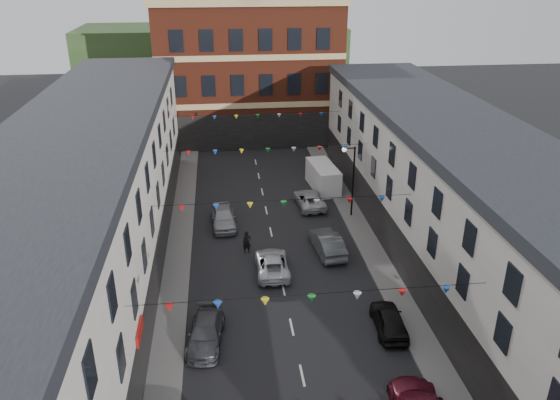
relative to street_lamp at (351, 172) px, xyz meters
name	(u,v)px	position (x,y,z in m)	size (l,w,h in m)	color
ground	(292,327)	(-6.55, -14.00, -3.90)	(160.00, 160.00, 0.00)	black
pavement_left	(172,314)	(-13.45, -12.00, -3.83)	(1.80, 64.00, 0.15)	#605E5B
pavement_right	(398,298)	(0.35, -12.00, -3.83)	(1.80, 64.00, 0.15)	#605E5B
terrace_left	(69,248)	(-18.33, -13.00, 1.44)	(8.40, 56.00, 10.70)	silver
terrace_right	(493,233)	(5.23, -13.00, 0.95)	(8.40, 56.00, 9.70)	beige
civic_building	(248,66)	(-6.55, 23.95, 4.23)	(20.60, 13.30, 18.50)	maroon
clock_tower	(176,6)	(-14.05, 21.00, 11.03)	(5.60, 5.60, 30.00)	maroon
distant_hill	(214,60)	(-10.55, 48.00, 1.10)	(40.00, 14.00, 10.00)	#2F4B23
street_lamp	(351,172)	(0.00, 0.00, 0.00)	(1.10, 0.36, 6.00)	black
car_left_d	(206,333)	(-11.39, -14.80, -3.26)	(1.82, 4.47, 1.30)	#414249
car_left_e	(223,217)	(-10.15, -0.51, -3.13)	(1.83, 4.54, 1.55)	#9D9FA5
car_right_d	(389,320)	(-1.13, -14.88, -3.23)	(1.60, 3.98, 1.36)	black
car_right_e	(327,243)	(-2.87, -5.64, -3.13)	(1.63, 4.68, 1.54)	#4F5457
car_right_f	(309,199)	(-2.83, 2.43, -3.26)	(2.13, 4.63, 1.29)	#B4B5B9
moving_car	(272,263)	(-7.05, -7.84, -3.27)	(2.12, 4.60, 1.28)	silver
white_van	(323,177)	(-0.95, 6.22, -2.77)	(1.97, 5.11, 2.26)	white
pedestrian	(247,242)	(-8.57, -5.03, -3.06)	(0.61, 0.40, 1.68)	black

